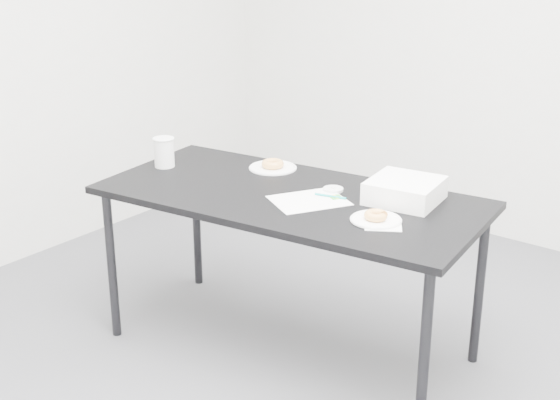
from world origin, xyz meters
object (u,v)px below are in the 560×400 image
Objects in this scene: plate_near at (376,220)px; coffee_cup at (164,152)px; table at (290,206)px; donut_far at (273,164)px; bakery_box at (405,190)px; donut_near at (376,215)px; pen at (330,196)px; plate_far at (273,168)px; scorecard at (309,201)px.

coffee_cup is (-1.16, -0.02, 0.07)m from plate_near.
plate_near is at bearing 0.90° from coffee_cup.
coffee_cup is at bearing 178.01° from table.
plate_near is at bearing -12.12° from table.
donut_far is 0.71m from bakery_box.
donut_near is (0.46, -0.04, 0.08)m from table.
pen is at bearing 8.39° from coffee_cup.
plate_near reaches higher than table.
bakery_box reaches higher than donut_near.
donut_near is at bearing -33.83° from pen.
plate_near is 0.72× the size of bakery_box.
table is 12.34× the size of pen.
bakery_box is (0.71, -0.00, 0.02)m from donut_far.
bakery_box is at bearing 14.22° from coffee_cup.
plate_far is (-0.74, 0.27, -0.02)m from donut_near.
table is 0.37m from donut_far.
donut_far is at bearing 34.49° from coffee_cup.
donut_far reaches higher than pen.
donut_near is (0.29, -0.11, 0.02)m from pen.
pen is at bearing 159.35° from donut_near.
pen is (0.05, 0.09, 0.01)m from scorecard.
coffee_cup is (-0.43, -0.29, 0.05)m from donut_far.
table is 12.20× the size of coffee_cup.
bakery_box is at bearing -0.39° from plate_far.
table is 0.37m from plate_far.
pen is 0.47m from donut_far.
donut_far is (-0.39, 0.25, 0.02)m from scorecard.
plate_far is 0.52m from coffee_cup.
table is at bearing 174.74° from plate_near.
donut_far is at bearing 171.85° from bakery_box.
donut_near is at bearing -20.45° from plate_far.
pen reaches higher than plate_far.
scorecard is (0.11, -0.02, 0.06)m from table.
bakery_box reaches higher than table.
plate_far is 2.13× the size of donut_far.
donut_far is (-0.28, 0.23, 0.08)m from table.
donut_near is (0.00, 0.00, 0.02)m from plate_near.
pen is 0.31m from bakery_box.
coffee_cup is (-0.82, -0.04, 0.07)m from scorecard.
plate_far is (-0.28, 0.23, 0.06)m from table.
coffee_cup is at bearing -179.10° from plate_near.
coffee_cup is (-0.87, -0.13, 0.06)m from pen.
bakery_box reaches higher than pen.
table is at bearing -159.86° from bakery_box.
plate_near is 1.43× the size of coffee_cup.
plate_far is (-0.44, 0.16, -0.00)m from pen.
bakery_box reaches higher than donut_far.
scorecard is 3.17× the size of donut_near.
pen reaches higher than table.
scorecard is 2.13× the size of coffee_cup.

